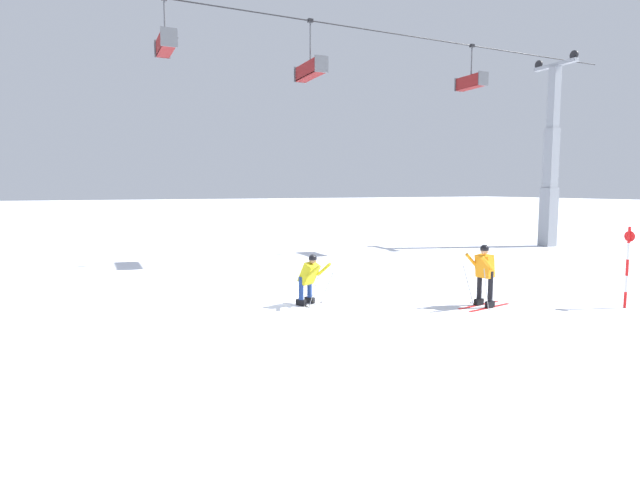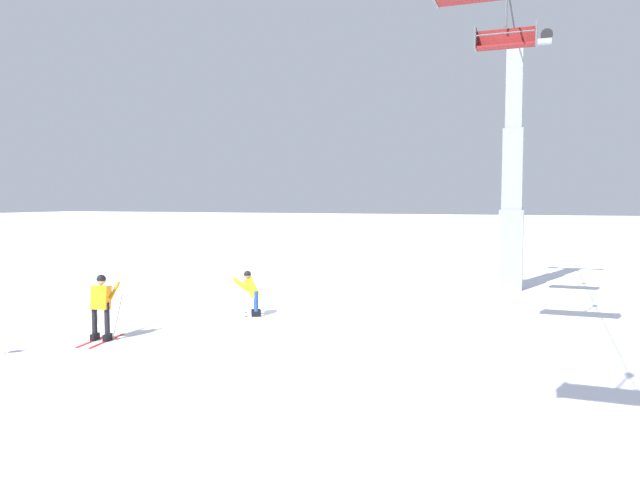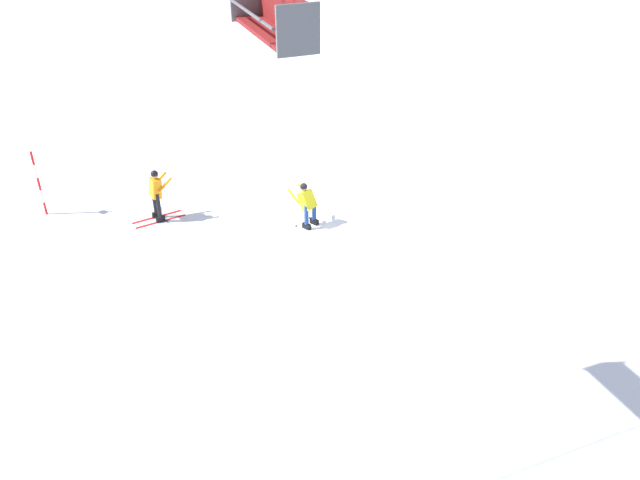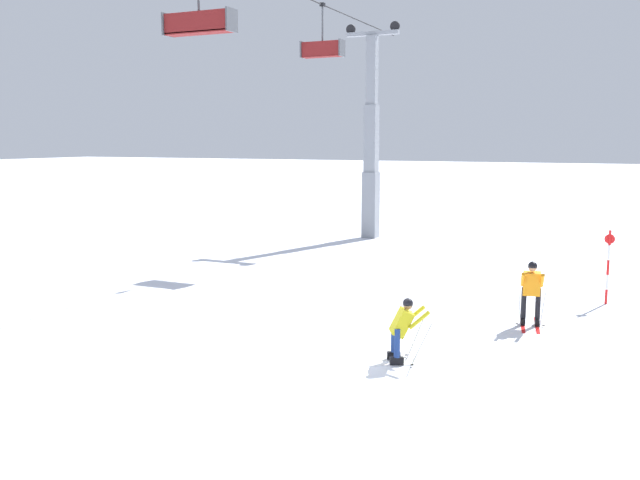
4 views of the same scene
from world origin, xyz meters
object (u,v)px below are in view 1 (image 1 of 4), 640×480
object	(u,v)px
skier_carving_main	(309,277)
chairlift_seat_middle	(470,81)
trail_marker_pole	(627,264)
skier_distant_uphill	(484,271)
chairlift_seat_nearest	(164,43)
lift_tower_far	(551,168)
chairlift_seat_second	(309,69)

from	to	relation	value
skier_carving_main	chairlift_seat_middle	size ratio (longest dim) A/B	0.86
chairlift_seat_middle	trail_marker_pole	xyz separation A→B (m)	(-4.08, -10.76, -6.98)
trail_marker_pole	skier_distant_uphill	world-z (taller)	trail_marker_pole
chairlift_seat_nearest	chairlift_seat_middle	distance (m)	13.96
lift_tower_far	skier_distant_uphill	distance (m)	16.18
chairlift_seat_middle	skier_distant_uphill	distance (m)	13.72
chairlift_seat_middle	skier_distant_uphill	world-z (taller)	chairlift_seat_middle
chairlift_seat_nearest	skier_distant_uphill	distance (m)	13.40
chairlift_seat_second	trail_marker_pole	distance (m)	13.38
chairlift_seat_second	skier_distant_uphill	world-z (taller)	chairlift_seat_second
chairlift_seat_second	skier_distant_uphill	bearing A→B (deg)	-83.80
chairlift_seat_second	skier_distant_uphill	xyz separation A→B (m)	(0.99, -9.10, -6.92)
chairlift_seat_nearest	lift_tower_far	bearing A→B (deg)	0.00
skier_carving_main	chairlift_seat_nearest	bearing A→B (deg)	109.87
chairlift_seat_second	chairlift_seat_middle	size ratio (longest dim) A/B	1.12
lift_tower_far	chairlift_seat_middle	size ratio (longest dim) A/B	4.88
chairlift_seat_second	trail_marker_pole	xyz separation A→B (m)	(4.25, -10.76, -6.73)
chairlift_seat_middle	chairlift_seat_nearest	bearing A→B (deg)	180.00
chairlift_seat_second	chairlift_seat_nearest	bearing A→B (deg)	180.00
chairlift_seat_nearest	chairlift_seat_second	xyz separation A→B (m)	(5.63, 0.00, -0.35)
trail_marker_pole	skier_distant_uphill	distance (m)	3.66
chairlift_seat_nearest	trail_marker_pole	bearing A→B (deg)	-47.43
lift_tower_far	trail_marker_pole	size ratio (longest dim) A/B	4.68
chairlift_seat_nearest	chairlift_seat_second	bearing A→B (deg)	0.00
skier_carving_main	lift_tower_far	size ratio (longest dim) A/B	0.18
chairlift_seat_nearest	chairlift_seat_middle	size ratio (longest dim) A/B	0.95
skier_carving_main	chairlift_seat_middle	distance (m)	15.30
lift_tower_far	skier_distant_uphill	world-z (taller)	lift_tower_far
lift_tower_far	chairlift_seat_nearest	distance (m)	20.01
chairlift_seat_nearest	chairlift_seat_middle	bearing A→B (deg)	0.00
chairlift_seat_nearest	chairlift_seat_second	world-z (taller)	same
chairlift_seat_nearest	chairlift_seat_second	size ratio (longest dim) A/B	0.84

